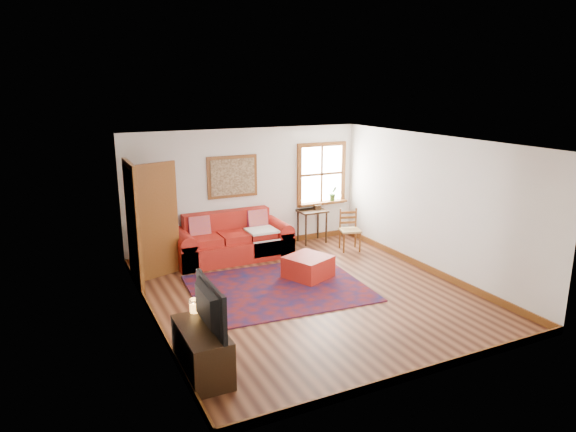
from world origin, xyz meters
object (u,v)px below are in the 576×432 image
ladder_back_chair (349,228)px  red_ottoman (308,267)px  side_table (312,216)px  red_leather_sofa (232,243)px  media_cabinet (202,351)px

ladder_back_chair → red_ottoman: bearing=-145.2°
red_ottoman → side_table: 2.18m
red_leather_sofa → media_cabinet: red_leather_sofa is taller
red_ottoman → media_cabinet: size_ratio=0.66×
red_ottoman → media_cabinet: (-2.59, -2.21, 0.09)m
ladder_back_chair → media_cabinet: (-4.12, -3.27, -0.17)m
red_leather_sofa → media_cabinet: 4.22m
ladder_back_chair → red_leather_sofa: bearing=166.5°
red_ottoman → media_cabinet: bearing=-162.8°
red_leather_sofa → red_ottoman: size_ratio=3.29×
red_leather_sofa → media_cabinet: size_ratio=2.17×
side_table → ladder_back_chair: bearing=-60.6°
red_ottoman → media_cabinet: media_cabinet is taller
red_ottoman → ladder_back_chair: bearing=11.5°
red_leather_sofa → ladder_back_chair: 2.44m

